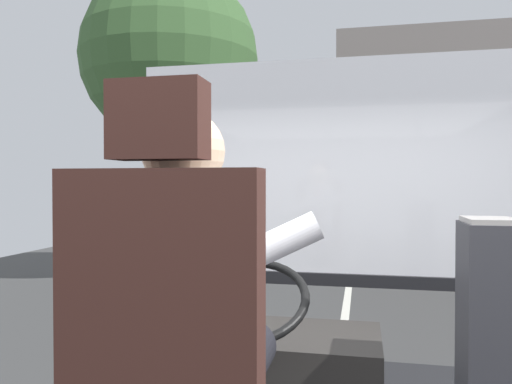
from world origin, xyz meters
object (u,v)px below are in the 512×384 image
object	(u,v)px
parked_car_black	(471,222)
fare_box	(489,345)
bus_driver	(192,304)
steering_console	(267,368)
parked_car_charcoal	(444,209)

from	to	relation	value
parked_car_black	fare_box	bearing A→B (deg)	-101.15
bus_driver	steering_console	xyz separation A→B (m)	(0.00, 1.11, -0.59)
steering_console	bus_driver	bearing A→B (deg)	-90.00
fare_box	parked_car_charcoal	distance (m)	21.81
fare_box	parked_car_black	distance (m)	15.81
fare_box	parked_car_black	xyz separation A→B (m)	(3.05, 15.50, -0.65)
bus_driver	parked_car_black	world-z (taller)	bus_driver
parked_car_black	parked_car_charcoal	xyz separation A→B (m)	(0.08, 6.08, 0.09)
steering_console	parked_car_charcoal	distance (m)	21.66
bus_driver	steering_console	distance (m)	1.26
bus_driver	parked_car_black	distance (m)	16.81
parked_car_black	parked_car_charcoal	bearing A→B (deg)	89.29
fare_box	parked_car_black	world-z (taller)	fare_box
steering_console	fare_box	xyz separation A→B (m)	(0.95, -0.31, 0.28)
steering_console	parked_car_black	xyz separation A→B (m)	(4.00, 15.19, -0.37)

